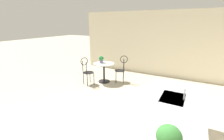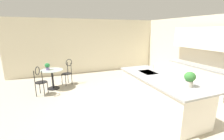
# 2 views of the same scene
# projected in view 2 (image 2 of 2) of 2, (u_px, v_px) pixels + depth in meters

# --- Properties ---
(ground_plane) EXTENTS (40.00, 40.00, 0.00)m
(ground_plane) POSITION_uv_depth(u_px,v_px,m) (126.00, 108.00, 4.45)
(ground_plane) COLOR #B2A893
(wall_back) EXTENTS (9.00, 0.12, 2.70)m
(wall_back) POSITION_uv_depth(u_px,v_px,m) (221.00, 54.00, 5.40)
(wall_back) COLOR beige
(wall_back) RESTS_ON ground
(wall_left_window) EXTENTS (0.12, 7.80, 2.70)m
(wall_left_window) POSITION_uv_depth(u_px,v_px,m) (90.00, 46.00, 7.95)
(wall_left_window) COLOR beige
(wall_left_window) RESTS_ON ground
(kitchen_island) EXTENTS (2.80, 1.06, 0.92)m
(kitchen_island) POSITION_uv_depth(u_px,v_px,m) (158.00, 92.00, 4.36)
(kitchen_island) COLOR white
(kitchen_island) RESTS_ON ground
(back_counter_run) EXTENTS (2.44, 0.64, 1.52)m
(back_counter_run) POSITION_uv_depth(u_px,v_px,m) (198.00, 76.00, 5.82)
(back_counter_run) COLOR white
(back_counter_run) RESTS_ON ground
(upper_cabinet_run) EXTENTS (2.40, 0.36, 0.76)m
(upper_cabinet_run) POSITION_uv_depth(u_px,v_px,m) (203.00, 38.00, 5.45)
(upper_cabinet_run) COLOR white
(upper_cabinet_run) RESTS_ON back_counter_run
(bistro_table) EXTENTS (0.80, 0.80, 0.74)m
(bistro_table) POSITION_uv_depth(u_px,v_px,m) (52.00, 77.00, 5.80)
(bistro_table) COLOR black
(bistro_table) RESTS_ON ground
(chair_near_window) EXTENTS (0.52, 0.50, 1.04)m
(chair_near_window) POSITION_uv_depth(u_px,v_px,m) (40.00, 80.00, 5.14)
(chair_near_window) COLOR black
(chair_near_window) RESTS_ON ground
(chair_by_island) EXTENTS (0.51, 0.52, 1.04)m
(chair_by_island) POSITION_uv_depth(u_px,v_px,m) (68.00, 71.00, 6.24)
(chair_by_island) COLOR black
(chair_by_island) RESTS_ON ground
(sink_faucet) EXTENTS (0.02, 0.02, 0.22)m
(sink_faucet) POSITION_uv_depth(u_px,v_px,m) (153.00, 68.00, 4.78)
(sink_faucet) COLOR #B2B5BA
(sink_faucet) RESTS_ON kitchen_island
(potted_plant_on_table) EXTENTS (0.19, 0.19, 0.26)m
(potted_plant_on_table) POSITION_uv_depth(u_px,v_px,m) (47.00, 66.00, 5.67)
(potted_plant_on_table) COLOR #7A669E
(potted_plant_on_table) RESTS_ON bistro_table
(potted_plant_counter_far) EXTENTS (0.25, 0.25, 0.35)m
(potted_plant_counter_far) POSITION_uv_depth(u_px,v_px,m) (190.00, 78.00, 3.48)
(potted_plant_counter_far) COLOR beige
(potted_plant_counter_far) RESTS_ON kitchen_island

